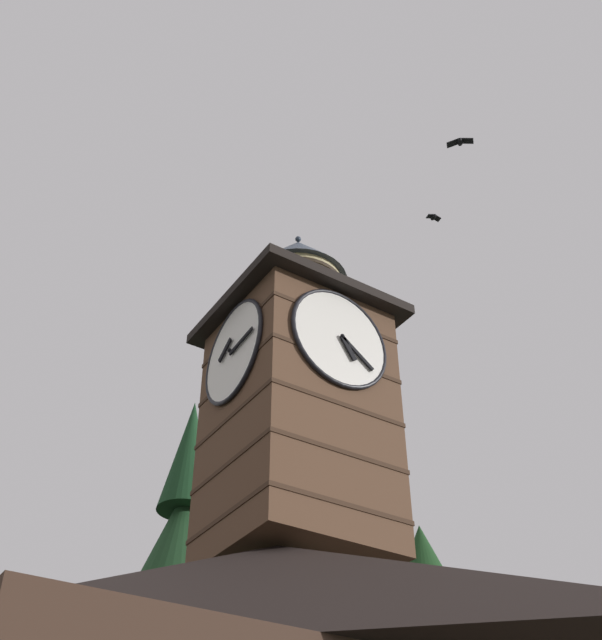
% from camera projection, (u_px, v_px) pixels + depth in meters
% --- Properties ---
extents(clock_tower, '(4.05, 4.05, 9.03)m').
position_uv_depth(clock_tower, '(297.00, 398.00, 18.33)').
color(clock_tower, brown).
rests_on(clock_tower, building_main).
extents(flying_bird_high, '(0.50, 0.29, 0.15)m').
position_uv_depth(flying_bird_high, '(433.00, 217.00, 25.99)').
color(flying_bird_high, black).
extents(flying_bird_low, '(0.65, 0.66, 0.15)m').
position_uv_depth(flying_bird_low, '(460.00, 142.00, 22.21)').
color(flying_bird_low, black).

